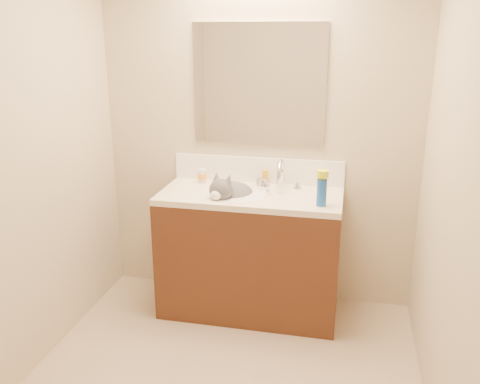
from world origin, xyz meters
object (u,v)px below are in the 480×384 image
at_px(cat, 231,197).
at_px(pill_bottle, 202,176).
at_px(basin, 232,203).
at_px(amber_bottle, 265,177).
at_px(vanity_cabinet, 250,256).
at_px(spray_can, 322,193).
at_px(faucet, 281,177).
at_px(silver_jar, 259,182).

bearing_deg(cat, pill_bottle, 160.77).
relative_size(cat, pill_bottle, 4.44).
relative_size(basin, amber_bottle, 4.31).
bearing_deg(vanity_cabinet, spray_can, -17.84).
xyz_separation_m(faucet, spray_can, (0.29, -0.29, -0.00)).
distance_m(cat, spray_can, 0.62).
bearing_deg(pill_bottle, spray_can, -20.80).
relative_size(vanity_cabinet, silver_jar, 21.75).
xyz_separation_m(basin, cat, (-0.01, 0.01, 0.04)).
distance_m(pill_bottle, spray_can, 0.91).
height_order(cat, spray_can, cat).
height_order(basin, pill_bottle, pill_bottle).
relative_size(vanity_cabinet, pill_bottle, 12.09).
relative_size(cat, spray_can, 2.63).
bearing_deg(spray_can, amber_bottle, 137.84).
relative_size(pill_bottle, spray_can, 0.59).
xyz_separation_m(basin, spray_can, (0.59, -0.12, 0.15)).
xyz_separation_m(basin, pill_bottle, (-0.26, 0.20, 0.12)).
distance_m(faucet, amber_bottle, 0.15).
distance_m(basin, silver_jar, 0.28).
xyz_separation_m(amber_bottle, spray_can, (0.41, -0.37, 0.03)).
bearing_deg(vanity_cabinet, faucet, 37.29).
bearing_deg(cat, basin, -38.93).
xyz_separation_m(vanity_cabinet, silver_jar, (0.03, 0.18, 0.48)).
relative_size(cat, amber_bottle, 4.22).
xyz_separation_m(cat, pill_bottle, (-0.25, 0.19, 0.08)).
relative_size(vanity_cabinet, cat, 2.73).
distance_m(faucet, pill_bottle, 0.56).
bearing_deg(silver_jar, vanity_cabinet, -98.49).
bearing_deg(amber_bottle, faucet, -34.65).
bearing_deg(cat, faucet, 44.10).
relative_size(faucet, amber_bottle, 2.68).
height_order(vanity_cabinet, pill_bottle, pill_bottle).
bearing_deg(spray_can, basin, 168.37).
bearing_deg(faucet, basin, -150.88).
xyz_separation_m(basin, faucet, (0.30, 0.17, 0.16)).
bearing_deg(cat, silver_jar, 69.54).
relative_size(vanity_cabinet, spray_can, 7.17).
bearing_deg(spray_can, vanity_cabinet, 162.16).
height_order(silver_jar, spray_can, spray_can).
bearing_deg(pill_bottle, faucet, -3.55).
bearing_deg(basin, amber_bottle, 53.82).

